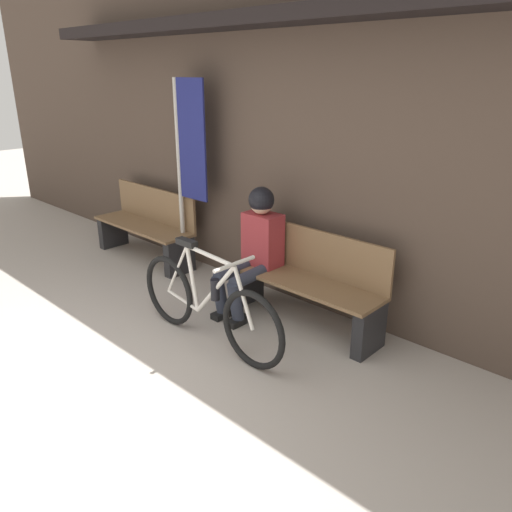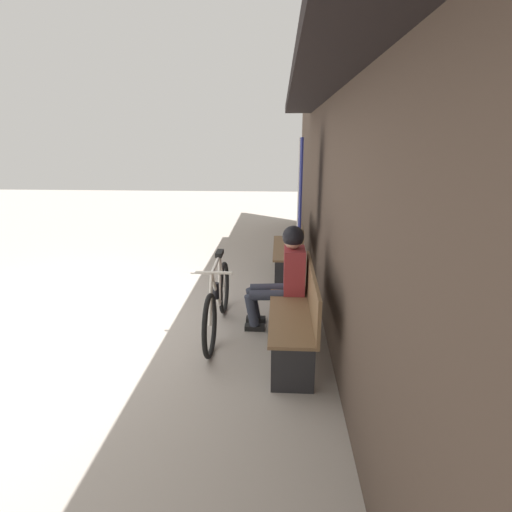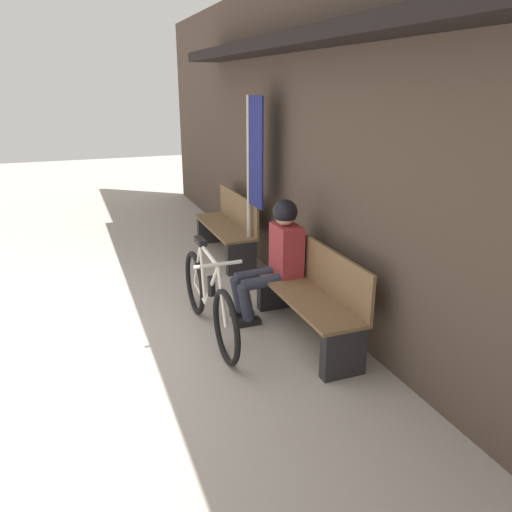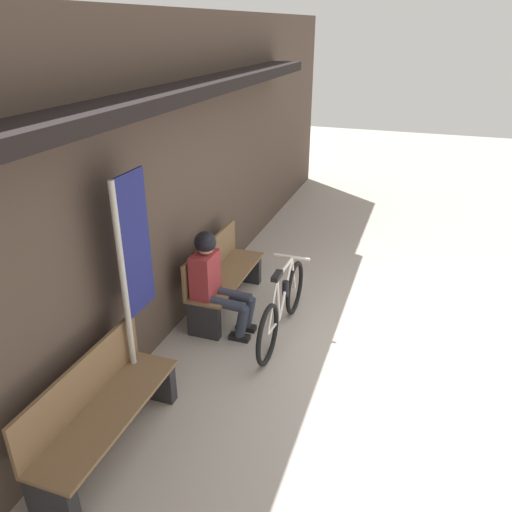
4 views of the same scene
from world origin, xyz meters
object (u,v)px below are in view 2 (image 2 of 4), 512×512
bicycle (218,302)px  park_bench_near (297,315)px  person_seated (285,271)px  banner_pole (300,197)px  park_bench_far (290,250)px

bicycle → park_bench_near: bearing=66.7°
park_bench_near → person_seated: person_seated is taller
park_bench_near → banner_pole: bearing=177.1°
person_seated → banner_pole: 1.32m
park_bench_far → banner_pole: banner_pole is taller
park_bench_far → park_bench_near: bearing=-0.0°
person_seated → banner_pole: (-1.14, 0.20, 0.64)m
bicycle → banner_pole: bearing=144.8°
park_bench_near → bicycle: bearing=-113.3°
park_bench_near → person_seated: bearing=-167.2°
person_seated → park_bench_far: person_seated is taller
park_bench_near → bicycle: bicycle is taller
bicycle → park_bench_far: size_ratio=1.13×
park_bench_near → park_bench_far: (-2.37, 0.00, 0.00)m
park_bench_far → banner_pole: bearing=6.6°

